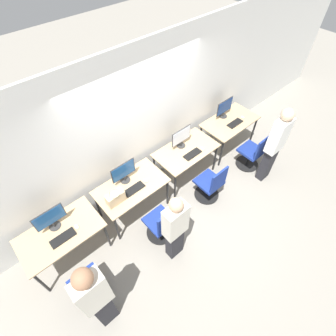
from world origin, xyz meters
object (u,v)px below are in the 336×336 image
Objects in this scene: office_chair_left at (162,225)px; office_chair_far_right at (253,154)px; person_left at (175,228)px; person_far_left at (96,297)px; monitor_right at (181,137)px; handbag at (115,198)px; monitor_left at (124,172)px; office_chair_right at (211,185)px; mouse_far_left at (77,227)px; mouse_left at (146,180)px; mouse_right at (202,148)px; monitor_far_right at (224,108)px; keyboard_left at (134,189)px; monitor_far_left at (50,219)px; mouse_far_right at (243,117)px; keyboard_far_left at (63,238)px; keyboard_right at (192,154)px; person_far_right at (275,144)px; keyboard_far_right at (235,123)px; office_chair_far_left at (90,288)px.

office_chair_left is 1.00× the size of office_chair_far_right.
person_far_left is at bearing -175.98° from person_left.
monitor_right is 1.51× the size of handbag.
monitor_left is 1.30m from monitor_right.
mouse_far_left is at bearing 164.80° from office_chair_right.
mouse_left is 0.79m from office_chair_left.
mouse_right is 1.14m from monitor_far_right.
keyboard_left is (0.00, -0.26, -0.21)m from monitor_left.
monitor_far_left reaches higher than mouse_right.
person_left is 3.39× the size of monitor_right.
monitor_far_right is at bearing 0.93° from monitor_far_left.
mouse_far_left is at bearing 179.71° from mouse_far_right.
mouse_far_left is 2.44m from office_chair_right.
mouse_right is at bearing -2.46° from handbag.
mouse_right is 0.72m from office_chair_right.
keyboard_far_left is 0.81× the size of monitor_left.
keyboard_far_left and keyboard_left have the same top height.
mouse_right is at bearing 150.33° from office_chair_far_right.
keyboard_right is (2.60, -0.05, 0.00)m from keyboard_far_left.
mouse_left is 0.06× the size of person_left.
monitor_right is 1.30m from monitor_far_right.
monitor_far_right is (2.60, 0.04, 0.00)m from monitor_left.
mouse_right is 0.30× the size of handbag.
keyboard_far_left is at bearing 165.26° from person_far_right.
keyboard_right is 0.67m from office_chair_right.
office_chair_far_right reaches higher than mouse_right.
keyboard_far_right is 0.27m from mouse_far_right.
monitor_right is at bearing 5.71° from mouse_far_left.
keyboard_far_right is 0.21× the size of person_far_right.
keyboard_far_left is 0.41× the size of office_chair_right.
mouse_far_right is at bearing 3.46° from mouse_right.
monitor_far_right is at bearing 90.00° from keyboard_far_right.
mouse_right is (1.54, -0.35, -0.20)m from monitor_left.
mouse_far_left is 3.70m from person_far_right.
mouse_right is (2.91, 0.64, 0.39)m from office_chair_far_left.
monitor_left reaches higher than keyboard_right.
keyboard_far_left is 1.00× the size of keyboard_right.
mouse_far_right is (2.87, -0.27, -0.20)m from monitor_left.
monitor_right is at bearing 133.20° from person_far_right.
person_left reaches higher than office_chair_far_left.
office_chair_left is 2.96× the size of handbag.
monitor_far_right is at bearing 16.10° from keyboard_right.
handbag is at bearing 35.89° from office_chair_far_left.
monitor_left reaches higher than office_chair_far_left.
keyboard_right is at bearing -14.35° from monitor_left.
office_chair_far_left is 1.33m from handbag.
mouse_far_right is at bearing 61.24° from office_chair_far_right.
mouse_far_right is 0.83m from office_chair_far_right.
person_left is 0.89× the size of person_far_right.
mouse_right is (1.29, -0.11, 0.00)m from mouse_left.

